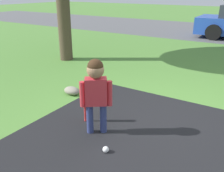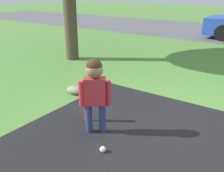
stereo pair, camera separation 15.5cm
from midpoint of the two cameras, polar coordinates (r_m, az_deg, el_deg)
name	(u,v)px [view 1 (the left image)]	position (r m, az deg, el deg)	size (l,w,h in m)	color
ground_plane	(167,125)	(3.87, 11.25, -8.72)	(60.00, 60.00, 0.00)	#518438
child	(96,87)	(3.32, -5.05, -0.13)	(0.37, 0.31, 1.08)	navy
baseball_bat	(85,99)	(3.76, -7.46, -3.00)	(0.07, 0.07, 0.58)	red
sports_ball	(106,150)	(3.21, -2.86, -14.32)	(0.08, 0.08, 0.08)	white
edging_rock	(72,91)	(4.89, -10.05, -1.07)	(0.33, 0.23, 0.15)	gray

